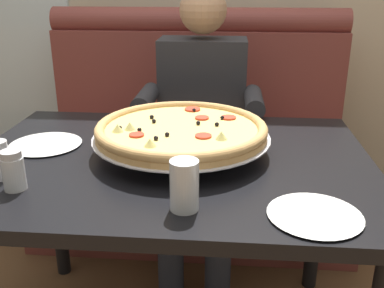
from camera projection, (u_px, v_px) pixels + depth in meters
booth_bench at (194, 152)px, 2.37m from camera, size 1.60×0.78×1.13m
dining_table at (170, 183)px, 1.41m from camera, size 1.26×0.91×0.75m
diner_main at (201, 111)px, 2.01m from camera, size 0.54×0.64×1.27m
pizza at (181, 130)px, 1.39m from camera, size 0.56×0.56×0.11m
shaker_parmesan at (14, 173)px, 1.16m from camera, size 0.06×0.06×0.11m
shaker_pepper_flakes at (0, 163)px, 1.23m from camera, size 0.06×0.06×0.11m
plate_near_left at (315, 213)px, 1.04m from camera, size 0.22×0.22×0.02m
plate_near_right at (45, 143)px, 1.48m from camera, size 0.24×0.24×0.02m
drinking_glass at (184, 188)px, 1.06m from camera, size 0.07×0.07×0.13m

